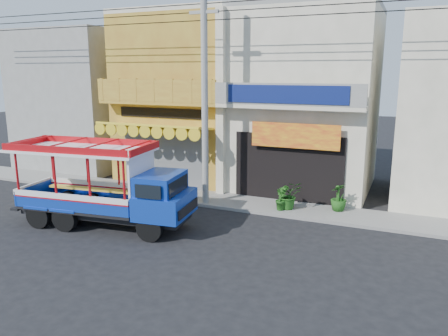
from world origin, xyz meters
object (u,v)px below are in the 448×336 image
at_px(songthaew_truck, 115,188).
at_px(potted_plant_a, 288,195).
at_px(green_sign, 136,181).
at_px(potted_plant_b, 281,199).
at_px(potted_plant_c, 339,197).
at_px(utility_pole, 208,81).

xyz_separation_m(songthaew_truck, potted_plant_a, (5.10, 4.15, -0.77)).
bearing_deg(songthaew_truck, potted_plant_a, 39.11).
relative_size(songthaew_truck, green_sign, 6.39).
bearing_deg(songthaew_truck, potted_plant_b, 38.65).
distance_m(potted_plant_b, potted_plant_c, 2.25).
bearing_deg(potted_plant_c, potted_plant_a, -42.10).
bearing_deg(green_sign, potted_plant_b, -1.54).
bearing_deg(songthaew_truck, green_sign, 116.15).
xyz_separation_m(potted_plant_a, potted_plant_c, (1.86, 0.54, -0.02)).
relative_size(green_sign, potted_plant_b, 1.18).
relative_size(utility_pole, potted_plant_a, 24.87).
height_order(potted_plant_a, potted_plant_c, potted_plant_a).
distance_m(green_sign, potted_plant_c, 8.98).
distance_m(utility_pole, potted_plant_b, 5.37).
xyz_separation_m(green_sign, potted_plant_a, (7.10, 0.07, 0.13)).
xyz_separation_m(green_sign, potted_plant_c, (8.96, 0.62, 0.10)).
distance_m(green_sign, potted_plant_b, 6.87).
bearing_deg(green_sign, utility_pole, -6.78).
xyz_separation_m(utility_pole, potted_plant_b, (2.96, 0.28, -4.47)).
distance_m(songthaew_truck, potted_plant_c, 8.43).
relative_size(green_sign, potted_plant_a, 0.92).
xyz_separation_m(songthaew_truck, potted_plant_b, (4.86, 3.89, -0.89)).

